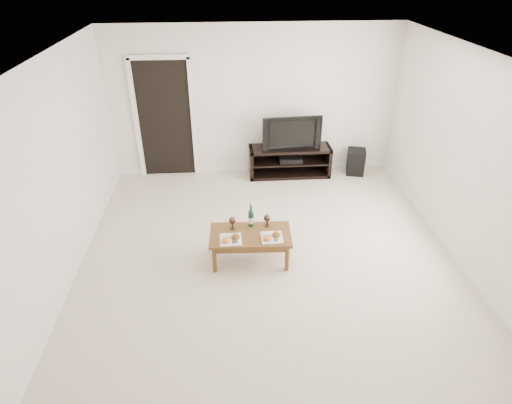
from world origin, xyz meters
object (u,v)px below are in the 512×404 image
(subwoofer, at_px, (356,162))
(coffee_table, at_px, (250,247))
(media_console, at_px, (290,161))
(television, at_px, (291,131))

(subwoofer, height_order, coffee_table, subwoofer)
(coffee_table, bearing_deg, media_console, 70.46)
(television, distance_m, coffee_table, 2.69)
(television, height_order, subwoofer, television)
(media_console, distance_m, television, 0.57)
(coffee_table, bearing_deg, subwoofer, 49.33)
(media_console, distance_m, subwoofer, 1.22)
(media_console, xyz_separation_m, television, (0.00, 0.00, 0.57))
(media_console, relative_size, subwoofer, 3.13)
(subwoofer, bearing_deg, media_console, -167.44)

